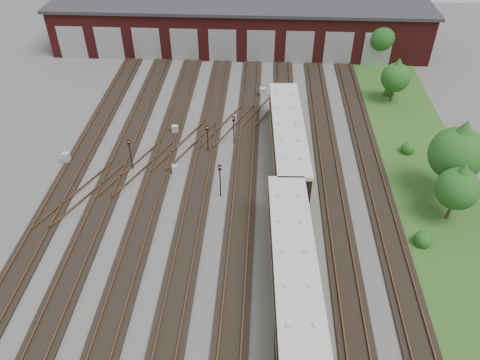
{
  "coord_description": "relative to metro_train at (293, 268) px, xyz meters",
  "views": [
    {
      "loc": [
        3.55,
        -24.34,
        26.86
      ],
      "look_at": [
        1.83,
        6.47,
        2.0
      ],
      "focal_mm": 35.0,
      "sensor_mm": 36.0,
      "label": 1
    }
  ],
  "objects": [
    {
      "name": "relay_cabinet_2",
      "position": [
        -10.38,
        12.62,
        -1.6
      ],
      "size": [
        0.55,
        0.47,
        0.88
      ],
      "primitive_type": "cube",
      "rotation": [
        0.0,
        0.0,
        0.06
      ],
      "color": "#A6A9AB",
      "rests_on": "ground"
    },
    {
      "name": "grass_verge",
      "position": [
        13.0,
        12.98,
        -2.02
      ],
      "size": [
        8.0,
        55.0,
        0.05
      ],
      "primitive_type": "cube",
      "color": "#234E1A",
      "rests_on": "ground"
    },
    {
      "name": "relay_cabinet_1",
      "position": [
        -11.49,
        19.29,
        -1.56
      ],
      "size": [
        0.64,
        0.56,
        0.96
      ],
      "primitive_type": "cube",
      "rotation": [
        0.0,
        0.0,
        -0.16
      ],
      "color": "#A6A9AB",
      "rests_on": "ground"
    },
    {
      "name": "metro_train",
      "position": [
        0.0,
        0.0,
        0.0
      ],
      "size": [
        3.63,
        48.27,
        3.34
      ],
      "rotation": [
        0.0,
        0.0,
        0.04
      ],
      "color": "black",
      "rests_on": "ground"
    },
    {
      "name": "maintenance_shed",
      "position": [
        -6.01,
        42.95,
        1.16
      ],
      "size": [
        51.0,
        12.5,
        6.35
      ],
      "color": "#4B1312",
      "rests_on": "ground"
    },
    {
      "name": "bush_1",
      "position": [
        11.92,
        17.17,
        -1.39
      ],
      "size": [
        1.3,
        1.3,
        1.3
      ],
      "primitive_type": "sphere",
      "color": "#184112",
      "rests_on": "ground"
    },
    {
      "name": "signal_mast_1",
      "position": [
        -7.69,
        16.16,
        -0.1
      ],
      "size": [
        0.27,
        0.26,
        3.04
      ],
      "rotation": [
        0.0,
        0.0,
        0.39
      ],
      "color": "black",
      "rests_on": "ground"
    },
    {
      "name": "tree_0",
      "position": [
        12.4,
        37.98,
        1.97
      ],
      "size": [
        3.77,
        3.77,
        6.24
      ],
      "color": "#352B18",
      "rests_on": "ground"
    },
    {
      "name": "relay_cabinet_3",
      "position": [
        -2.5,
        27.66,
        -1.47
      ],
      "size": [
        0.69,
        0.57,
        1.14
      ],
      "primitive_type": "cube",
      "rotation": [
        0.0,
        0.0,
        -0.0
      ],
      "color": "#A6A9AB",
      "rests_on": "ground"
    },
    {
      "name": "signal_mast_0",
      "position": [
        -14.5,
        13.08,
        0.03
      ],
      "size": [
        0.29,
        0.27,
        3.25
      ],
      "rotation": [
        0.0,
        0.0,
        0.37
      ],
      "color": "black",
      "rests_on": "ground"
    },
    {
      "name": "relay_cabinet_4",
      "position": [
        -0.74,
        9.05,
        -1.58
      ],
      "size": [
        0.59,
        0.51,
        0.92
      ],
      "primitive_type": "cube",
      "rotation": [
        0.0,
        0.0,
        -0.08
      ],
      "color": "#A6A9AB",
      "rests_on": "ground"
    },
    {
      "name": "tree_1",
      "position": [
        12.26,
        27.34,
        1.39
      ],
      "size": [
        3.23,
        3.23,
        5.35
      ],
      "color": "#352B18",
      "rests_on": "ground"
    },
    {
      "name": "bush_2",
      "position": [
        12.42,
        28.9,
        -1.41
      ],
      "size": [
        1.26,
        1.26,
        1.26
      ],
      "primitive_type": "sphere",
      "color": "#184112",
      "rests_on": "ground"
    },
    {
      "name": "track_network",
      "position": [
        -6.17,
        3.56,
        -1.93
      ],
      "size": [
        30.4,
        70.0,
        0.33
      ],
      "color": "black",
      "rests_on": "ground"
    },
    {
      "name": "tree_2",
      "position": [
        13.72,
        11.08,
        2.78
      ],
      "size": [
        4.53,
        4.53,
        7.5
      ],
      "color": "#352B18",
      "rests_on": "ground"
    },
    {
      "name": "bush_0",
      "position": [
        10.34,
        4.73,
        -1.34
      ],
      "size": [
        1.41,
        1.41,
        1.41
      ],
      "primitive_type": "sphere",
      "color": "#184112",
      "rests_on": "ground"
    },
    {
      "name": "relay_cabinet_0",
      "position": [
        -21.0,
        13.65,
        -1.49
      ],
      "size": [
        0.67,
        0.56,
        1.11
      ],
      "primitive_type": "cube",
      "rotation": [
        0.0,
        0.0,
        0.01
      ],
      "color": "#A6A9AB",
      "rests_on": "ground"
    },
    {
      "name": "signal_mast_2",
      "position": [
        -5.88,
        9.6,
        0.12
      ],
      "size": [
        0.29,
        0.27,
        3.4
      ],
      "rotation": [
        0.0,
        0.0,
        0.21
      ],
      "color": "black",
      "rests_on": "ground"
    },
    {
      "name": "signal_mast_3",
      "position": [
        -5.27,
        17.86,
        -0.05
      ],
      "size": [
        0.28,
        0.27,
        3.1
      ],
      "rotation": [
        0.0,
        0.0,
        -0.29
      ],
      "color": "black",
      "rests_on": "ground"
    },
    {
      "name": "ground",
      "position": [
        -6.0,
        2.98,
        -2.04
      ],
      "size": [
        120.0,
        120.0,
        0.0
      ],
      "primitive_type": "plane",
      "color": "#413E3C",
      "rests_on": "ground"
    },
    {
      "name": "tree_3",
      "position": [
        13.1,
        7.78,
        1.6
      ],
      "size": [
        3.42,
        3.42,
        5.67
      ],
      "color": "#352B18",
      "rests_on": "ground"
    }
  ]
}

